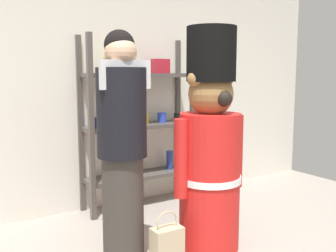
{
  "coord_description": "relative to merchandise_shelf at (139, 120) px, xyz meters",
  "views": [
    {
      "loc": [
        -1.25,
        -1.56,
        1.38
      ],
      "look_at": [
        0.25,
        0.85,
        1.0
      ],
      "focal_mm": 41.16,
      "sensor_mm": 36.0,
      "label": 1
    }
  ],
  "objects": [
    {
      "name": "merchandise_shelf",
      "position": [
        0.0,
        0.0,
        0.0
      ],
      "size": [
        1.21,
        0.35,
        1.76
      ],
      "color": "#4C4742",
      "rests_on": "ground_plane"
    },
    {
      "name": "teddy_bear_guard",
      "position": [
        -0.01,
        -1.21,
        -0.11
      ],
      "size": [
        0.65,
        0.5,
        1.74
      ],
      "color": "red",
      "rests_on": "ground_plane"
    },
    {
      "name": "person_shopper",
      "position": [
        -0.7,
        -1.07,
        -0.03
      ],
      "size": [
        0.37,
        0.36,
        1.69
      ],
      "color": "#38332D",
      "rests_on": "ground_plane"
    },
    {
      "name": "shopping_bag",
      "position": [
        -0.46,
        -1.29,
        -0.76
      ],
      "size": [
        0.23,
        0.13,
        0.41
      ],
      "color": "#C1AD89",
      "rests_on": "ground_plane"
    },
    {
      "name": "back_wall",
      "position": [
        -0.6,
        0.22,
        0.39
      ],
      "size": [
        6.4,
        0.12,
        2.6
      ],
      "primitive_type": "cube",
      "color": "silver",
      "rests_on": "ground_plane"
    }
  ]
}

